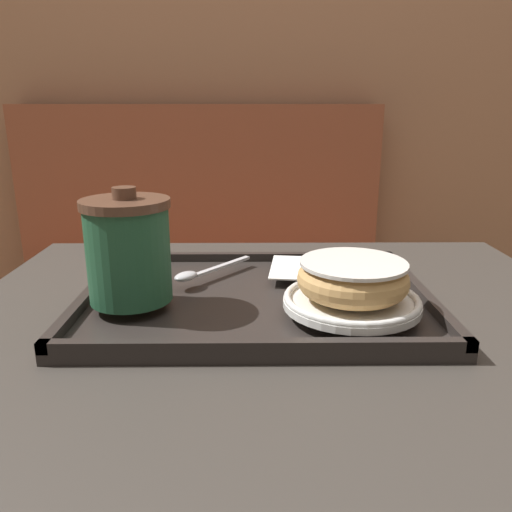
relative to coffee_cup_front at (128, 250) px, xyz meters
The scene contains 9 objects.
wall_behind 1.19m from the coffee_cup_front, 81.14° to the left, with size 8.00×0.05×2.40m.
booth_bench 1.02m from the coffee_cup_front, 91.70° to the left, with size 1.13×0.44×1.00m.
cafe_table 0.32m from the coffee_cup_front, ahead, with size 0.80×0.66×0.75m.
serving_tray 0.17m from the coffee_cup_front, 15.94° to the left, with size 0.43×0.31×0.02m.
napkin_paper 0.26m from the coffee_cup_front, 26.09° to the left, with size 0.14×0.12×0.00m.
coffee_cup_front is the anchor object (origin of this frame).
plate_with_chocolate_donut 0.26m from the coffee_cup_front, ahead, with size 0.15×0.15×0.01m.
donut_chocolate_glazed 0.25m from the coffee_cup_front, ahead, with size 0.12×0.12×0.04m.
spoon 0.12m from the coffee_cup_front, 50.34° to the left, with size 0.10×0.12×0.01m.
Camera 1 is at (-0.03, -0.56, 0.99)m, focal length 35.00 mm.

